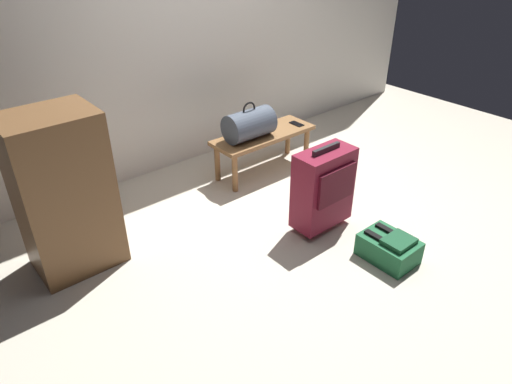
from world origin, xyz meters
The scene contains 8 objects.
ground_plane centered at (0.00, 0.00, 0.00)m, with size 6.60×6.60×0.00m, color beige.
back_wall centered at (0.00, 1.60, 1.40)m, with size 6.00×0.10×2.80m, color silver.
bench centered at (0.19, 0.89, 0.33)m, with size 1.00×0.36×0.39m.
duffel_bag_slate centered at (0.02, 0.89, 0.52)m, with size 0.44×0.26×0.34m.
cell_phone centered at (0.57, 0.84, 0.39)m, with size 0.07×0.14×0.01m.
suitcase_upright_burgundy centered at (-0.08, -0.11, 0.35)m, with size 0.46×0.26×0.69m.
backpack_green centered at (0.00, -0.68, 0.09)m, with size 0.28×0.38×0.21m.
side_cabinet centered at (-1.68, 0.70, 0.55)m, with size 0.56×0.44×1.10m.
Camera 1 is at (-2.36, -2.04, 2.08)m, focal length 32.24 mm.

